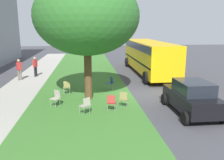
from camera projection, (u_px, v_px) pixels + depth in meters
ground at (135, 94)px, 14.93m from camera, size 80.00×80.00×0.00m
grass_verge at (84, 96)px, 14.58m from camera, size 48.00×6.00×0.01m
sidewalk_strip at (10, 98)px, 14.10m from camera, size 48.00×2.80×0.01m
street_tree at (87, 17)px, 13.01m from camera, size 5.84×5.84×6.90m
chair_0 at (110, 82)px, 15.93m from camera, size 0.53×0.53×0.88m
chair_1 at (124, 98)px, 12.36m from camera, size 0.54×0.53×0.88m
chair_2 at (112, 102)px, 11.81m from camera, size 0.53×0.53×0.88m
chair_3 at (86, 105)px, 11.36m from camera, size 0.59×0.58×0.88m
chair_4 at (67, 86)px, 14.81m from camera, size 0.50×0.50×0.88m
chair_5 at (56, 97)px, 12.60m from camera, size 0.59×0.58×0.88m
parked_car at (191, 97)px, 11.51m from camera, size 3.70×1.92×1.65m
school_bus at (149, 54)px, 21.19m from camera, size 10.40×2.80×2.88m
pedestrian_0 at (35, 66)px, 20.08m from camera, size 0.41×0.35×1.69m
pedestrian_1 at (19, 69)px, 18.71m from camera, size 0.37×0.41×1.69m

